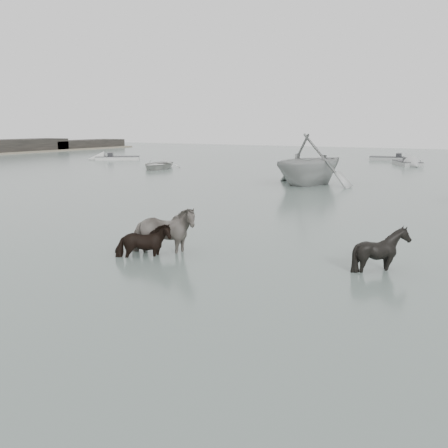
# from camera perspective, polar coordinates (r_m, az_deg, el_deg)

# --- Properties ---
(ground) EXTENTS (140.00, 140.00, 0.00)m
(ground) POSITION_cam_1_polar(r_m,az_deg,el_deg) (13.62, -0.48, -4.10)
(ground) COLOR #505F58
(ground) RESTS_ON ground
(pony_pinto) EXTENTS (2.15, 1.62, 1.65)m
(pony_pinto) POSITION_cam_1_polar(r_m,az_deg,el_deg) (14.19, -7.05, -0.13)
(pony_pinto) COLOR black
(pony_pinto) RESTS_ON ground
(pony_dark) EXTENTS (1.57, 1.65, 1.30)m
(pony_dark) POSITION_cam_1_polar(r_m,az_deg,el_deg) (13.86, -9.22, -1.21)
(pony_dark) COLOR black
(pony_dark) RESTS_ON ground
(pony_black) EXTENTS (1.32, 1.18, 1.41)m
(pony_black) POSITION_cam_1_polar(r_m,az_deg,el_deg) (13.11, 17.59, -2.07)
(pony_black) COLOR black
(pony_black) RESTS_ON ground
(rowboat_lead) EXTENTS (4.19, 5.03, 0.90)m
(rowboat_lead) POSITION_cam_1_polar(r_m,az_deg,el_deg) (42.17, -7.61, 6.89)
(rowboat_lead) COLOR silver
(rowboat_lead) RESTS_ON ground
(rowboat_trail) EXTENTS (6.87, 7.42, 3.22)m
(rowboat_trail) POSITION_cam_1_polar(r_m,az_deg,el_deg) (30.94, 9.86, 7.42)
(rowboat_trail) COLOR #A6A9A6
(rowboat_trail) RESTS_ON ground
(skiff_outer) EXTENTS (5.91, 4.91, 0.75)m
(skiff_outer) POSITION_cam_1_polar(r_m,az_deg,el_deg) (53.47, -12.05, 7.58)
(skiff_outer) COLOR beige
(skiff_outer) RESTS_ON ground
(skiff_mid) EXTENTS (3.89, 5.63, 0.75)m
(skiff_mid) POSITION_cam_1_polar(r_m,az_deg,el_deg) (48.40, 20.22, 6.77)
(skiff_mid) COLOR #969895
(skiff_mid) RESTS_ON ground
(skiff_far) EXTENTS (6.03, 2.24, 0.75)m
(skiff_far) POSITION_cam_1_polar(r_m,az_deg,el_deg) (54.49, 18.60, 7.30)
(skiff_far) COLOR gray
(skiff_far) RESTS_ON ground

